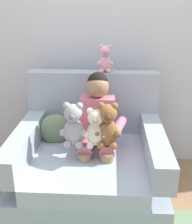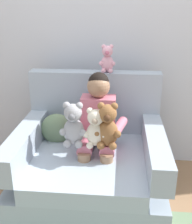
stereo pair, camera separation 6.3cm
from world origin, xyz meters
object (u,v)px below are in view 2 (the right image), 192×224
(armchair, at_px, (91,164))
(plush_pink_on_backrest, at_px, (107,59))
(plush_cream, at_px, (96,129))
(plush_brown, at_px, (107,126))
(throw_pillow, at_px, (57,129))
(seated_child, at_px, (98,123))
(plush_grey, at_px, (73,125))

(armchair, xyz_separation_m, plush_pink_on_backrest, (0.10, 0.37, 0.75))
(armchair, xyz_separation_m, plush_cream, (0.05, -0.14, 0.37))
(armchair, distance_m, plush_brown, 0.43)
(plush_pink_on_backrest, xyz_separation_m, throw_pillow, (-0.39, -0.23, -0.53))
(seated_child, xyz_separation_m, plush_grey, (-0.15, -0.17, 0.05))
(armchair, xyz_separation_m, plush_brown, (0.13, -0.13, 0.38))
(plush_grey, distance_m, plush_pink_on_backrest, 0.65)
(armchair, xyz_separation_m, plush_grey, (-0.10, -0.13, 0.38))
(plush_brown, xyz_separation_m, plush_cream, (-0.08, -0.00, -0.02))
(plush_pink_on_backrest, relative_size, throw_pillow, 0.86)
(armchair, relative_size, throw_pillow, 4.19)
(plush_pink_on_backrest, bearing_deg, plush_grey, -120.20)
(plush_grey, relative_size, throw_pillow, 1.23)
(seated_child, relative_size, plush_pink_on_backrest, 3.68)
(plush_grey, height_order, throw_pillow, plush_grey)
(plush_cream, bearing_deg, throw_pillow, 139.70)
(plush_brown, bearing_deg, plush_cream, 162.00)
(armchair, height_order, throw_pillow, armchair)
(armchair, height_order, plush_pink_on_backrest, plush_pink_on_backrest)
(armchair, bearing_deg, plush_brown, -44.68)
(plush_pink_on_backrest, distance_m, throw_pillow, 0.69)
(throw_pillow, bearing_deg, plush_grey, -55.75)
(armchair, distance_m, throw_pillow, 0.39)
(seated_child, distance_m, plush_pink_on_backrest, 0.53)
(plush_pink_on_backrest, height_order, throw_pillow, plush_pink_on_backrest)
(armchair, distance_m, seated_child, 0.34)
(seated_child, height_order, plush_brown, seated_child)
(armchair, xyz_separation_m, seated_child, (0.05, 0.04, 0.34))
(plush_brown, xyz_separation_m, plush_pink_on_backrest, (-0.03, 0.50, 0.37))
(plush_pink_on_backrest, bearing_deg, armchair, -113.29)
(plush_brown, distance_m, plush_cream, 0.08)
(armchair, relative_size, seated_child, 1.32)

